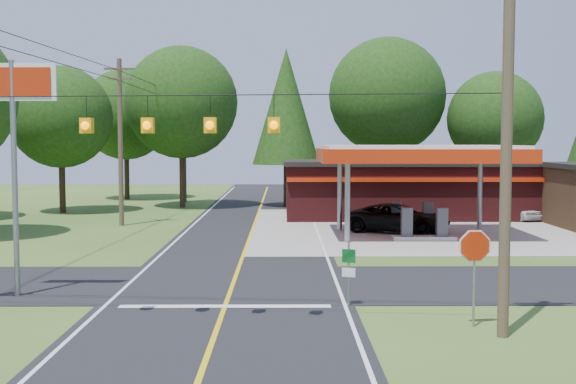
{
  "coord_description": "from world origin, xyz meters",
  "views": [
    {
      "loc": [
        1.81,
        -25.4,
        5.07
      ],
      "look_at": [
        2.0,
        7.0,
        2.8
      ],
      "focal_mm": 45.0,
      "sensor_mm": 36.0,
      "label": 1
    }
  ],
  "objects_px": {
    "sedan_car": "(518,210)",
    "big_stop_sign": "(13,119)",
    "suv_car": "(398,218)",
    "octagonal_stop_sign": "(475,253)",
    "gas_canopy": "(419,157)"
  },
  "relations": [
    {
      "from": "suv_car",
      "to": "sedan_car",
      "type": "bearing_deg",
      "value": -30.73
    },
    {
      "from": "gas_canopy",
      "to": "octagonal_stop_sign",
      "type": "relative_size",
      "value": 3.92
    },
    {
      "from": "sedan_car",
      "to": "big_stop_sign",
      "type": "xyz_separation_m",
      "value": [
        -23.93,
        -23.01,
        5.16
      ]
    },
    {
      "from": "big_stop_sign",
      "to": "octagonal_stop_sign",
      "type": "bearing_deg",
      "value": -16.04
    },
    {
      "from": "gas_canopy",
      "to": "big_stop_sign",
      "type": "relative_size",
      "value": 1.38
    },
    {
      "from": "big_stop_sign",
      "to": "octagonal_stop_sign",
      "type": "height_order",
      "value": "big_stop_sign"
    },
    {
      "from": "suv_car",
      "to": "big_stop_sign",
      "type": "height_order",
      "value": "big_stop_sign"
    },
    {
      "from": "gas_canopy",
      "to": "big_stop_sign",
      "type": "height_order",
      "value": "big_stop_sign"
    },
    {
      "from": "octagonal_stop_sign",
      "to": "suv_car",
      "type": "bearing_deg",
      "value": 86.76
    },
    {
      "from": "big_stop_sign",
      "to": "octagonal_stop_sign",
      "type": "distance_m",
      "value": 14.98
    },
    {
      "from": "suv_car",
      "to": "octagonal_stop_sign",
      "type": "relative_size",
      "value": 2.12
    },
    {
      "from": "gas_canopy",
      "to": "suv_car",
      "type": "height_order",
      "value": "gas_canopy"
    },
    {
      "from": "sedan_car",
      "to": "big_stop_sign",
      "type": "height_order",
      "value": "big_stop_sign"
    },
    {
      "from": "sedan_car",
      "to": "big_stop_sign",
      "type": "relative_size",
      "value": 0.49
    },
    {
      "from": "gas_canopy",
      "to": "sedan_car",
      "type": "height_order",
      "value": "gas_canopy"
    }
  ]
}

